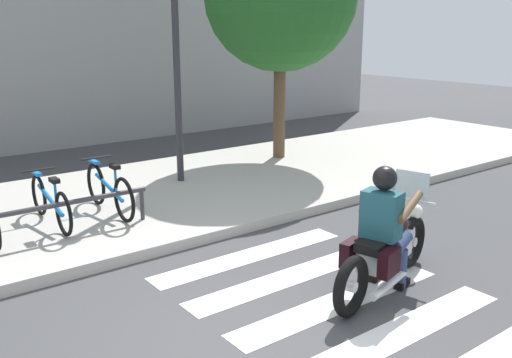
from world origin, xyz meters
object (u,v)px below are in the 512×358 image
at_px(rider, 384,220).
at_px(street_lamp, 176,41).
at_px(bicycle_4, 50,202).
at_px(motorcycle, 386,250).
at_px(bicycle_5, 109,190).

bearing_deg(rider, street_lamp, 86.10).
height_order(rider, bicycle_4, rider).
bearing_deg(motorcycle, rider, -167.28).
xyz_separation_m(rider, street_lamp, (0.34, 4.96, 1.78)).
height_order(bicycle_5, street_lamp, street_lamp).
bearing_deg(street_lamp, rider, -93.90).
distance_m(motorcycle, bicycle_4, 4.63).
distance_m(motorcycle, street_lamp, 5.40).
bearing_deg(motorcycle, bicycle_5, 110.93).
bearing_deg(street_lamp, bicycle_5, -151.10).
height_order(motorcycle, bicycle_5, motorcycle).
bearing_deg(bicycle_4, street_lamp, 20.33).
height_order(motorcycle, street_lamp, street_lamp).
distance_m(bicycle_5, street_lamp, 2.92).
relative_size(rider, street_lamp, 0.33).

